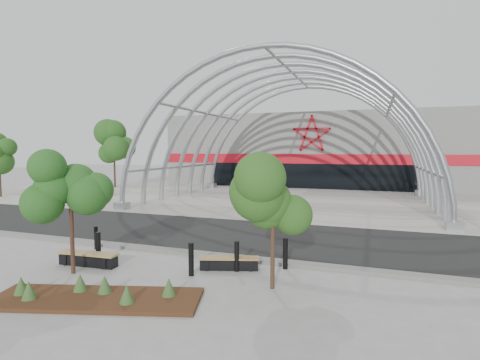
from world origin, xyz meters
name	(u,v)px	position (x,y,z in m)	size (l,w,h in m)	color
ground	(206,254)	(0.00, 0.00, 0.00)	(140.00, 140.00, 0.00)	gray
road	(236,235)	(0.00, 3.50, 0.01)	(140.00, 7.00, 0.02)	black
forecourt	(290,202)	(0.00, 15.50, 0.02)	(60.00, 17.00, 0.04)	#9A968C
kerb	(203,254)	(0.00, -0.25, 0.06)	(60.00, 0.50, 0.12)	slate
arena_building	(321,150)	(0.00, 33.45, 3.99)	(34.00, 15.24, 8.00)	slate
vault_canopy	(290,202)	(0.00, 15.50, 0.02)	(20.80, 15.80, 20.36)	#A4AAAF
planting_bed	(94,295)	(-0.94, -5.13, 0.14)	(5.87, 3.25, 0.59)	#351A0E
street_tree_0	(70,182)	(-3.15, -3.56, 3.04)	(1.85, 1.85, 4.23)	#321712
street_tree_1	(273,196)	(3.39, -2.64, 2.74)	(1.61, 1.61, 3.82)	#342017
bench_0	(88,259)	(-3.27, -2.73, 0.23)	(2.23, 0.63, 0.46)	black
bench_1	(229,263)	(1.56, -1.45, 0.21)	(2.06, 1.04, 0.42)	black
bollard_0	(96,238)	(-4.54, -0.85, 0.47)	(0.15, 0.15, 0.95)	black
bollard_1	(98,247)	(-3.26, -2.21, 0.54)	(0.17, 0.17, 1.09)	black
bollard_2	(191,259)	(0.63, -2.45, 0.54)	(0.17, 0.17, 1.09)	black
bollard_3	(237,256)	(1.87, -1.53, 0.51)	(0.16, 0.16, 1.03)	black
bollard_4	(285,254)	(3.34, -0.73, 0.53)	(0.17, 0.17, 1.06)	black
bg_tree_0	(114,144)	(-20.00, 20.00, 4.64)	(3.00, 3.00, 6.45)	black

